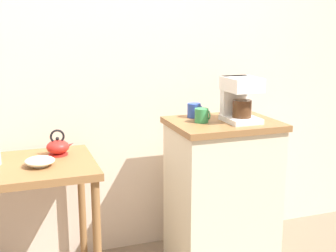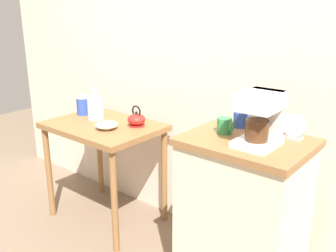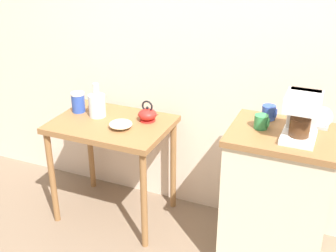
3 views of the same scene
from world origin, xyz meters
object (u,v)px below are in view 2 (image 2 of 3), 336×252
teakettle (137,119)px  table_clock (294,128)px  canister_enamel (83,105)px  mug_tall_green (225,126)px  bowl_stoneware (107,125)px  coffee_maker (261,116)px  mug_blue (241,119)px  glass_carafe_vase (95,108)px

teakettle → table_clock: bearing=-1.4°
canister_enamel → mug_tall_green: bearing=-5.1°
bowl_stoneware → canister_enamel: size_ratio=1.07×
coffee_maker → mug_tall_green: 0.24m
bowl_stoneware → mug_tall_green: mug_tall_green is taller
canister_enamel → coffee_maker: coffee_maker is taller
bowl_stoneware → teakettle: teakettle is taller
coffee_maker → bowl_stoneware: bearing=178.4°
canister_enamel → bowl_stoneware: bearing=-17.4°
bowl_stoneware → table_clock: size_ratio=1.20×
canister_enamel → mug_blue: mug_blue is taller
table_clock → glass_carafe_vase: bearing=-178.6°
teakettle → mug_tall_green: mug_tall_green is taller
teakettle → glass_carafe_vase: bearing=-170.2°
bowl_stoneware → teakettle: bearing=57.4°
bowl_stoneware → canister_enamel: 0.44m
bowl_stoneware → teakettle: size_ratio=1.00×
mug_blue → bowl_stoneware: bearing=-170.4°
mug_blue → glass_carafe_vase: bearing=-177.9°
glass_carafe_vase → coffee_maker: coffee_maker is taller
coffee_maker → canister_enamel: bearing=174.0°
coffee_maker → table_clock: (0.10, 0.18, -0.08)m
teakettle → bowl_stoneware: bearing=-122.6°
mug_blue → table_clock: size_ratio=0.68×
mug_tall_green → table_clock: bearing=23.7°
bowl_stoneware → coffee_maker: coffee_maker is taller
bowl_stoneware → mug_blue: size_ratio=1.76×
mug_tall_green → mug_blue: mug_blue is taller
bowl_stoneware → glass_carafe_vase: bearing=155.0°
teakettle → mug_tall_green: (0.80, -0.17, 0.16)m
teakettle → table_clock: size_ratio=1.20×
coffee_maker → table_clock: coffee_maker is taller
teakettle → mug_blue: size_ratio=1.76×
bowl_stoneware → mug_tall_green: size_ratio=1.80×
glass_carafe_vase → table_clock: size_ratio=1.88×
glass_carafe_vase → mug_tall_green: bearing=-5.1°
table_clock → coffee_maker: bearing=-118.4°
canister_enamel → glass_carafe_vase: bearing=-5.1°
coffee_maker → table_clock: bearing=61.6°
bowl_stoneware → canister_enamel: canister_enamel is taller
glass_carafe_vase → mug_tall_green: 1.17m
canister_enamel → mug_tall_green: mug_tall_green is taller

